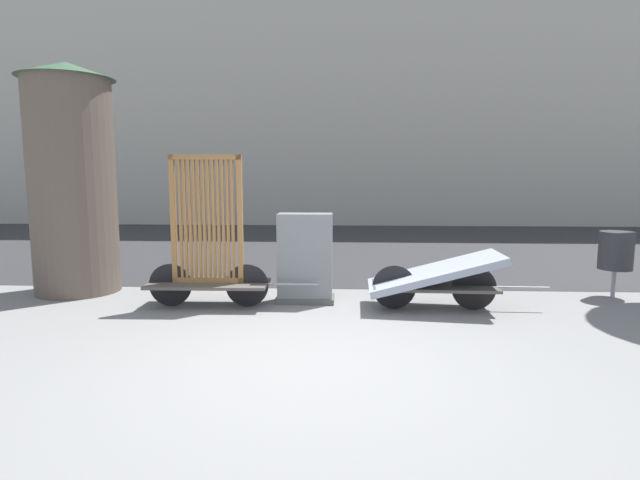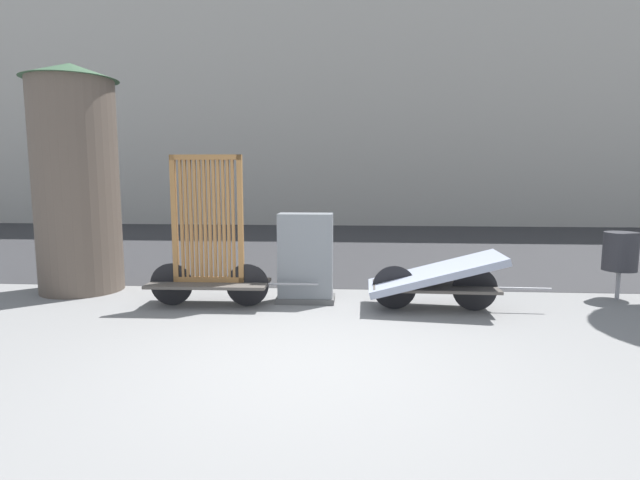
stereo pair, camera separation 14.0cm
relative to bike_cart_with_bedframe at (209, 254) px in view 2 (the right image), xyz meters
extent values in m
plane|color=slate|center=(1.54, -2.08, -0.74)|extent=(60.00, 60.00, 0.00)
cube|color=#2D2D30|center=(1.54, 6.26, -0.73)|extent=(56.00, 10.24, 0.01)
cube|color=#B2ADA3|center=(1.54, 13.38, 6.63)|extent=(48.00, 4.00, 14.74)
cube|color=#4C4742|center=(-0.01, 0.00, -0.42)|extent=(1.66, 0.71, 0.04)
cylinder|color=black|center=(0.53, 0.01, -0.44)|extent=(0.59, 0.05, 0.59)
cylinder|color=black|center=(-0.54, -0.01, -0.44)|extent=(0.59, 0.05, 0.59)
cylinder|color=gray|center=(1.17, 0.03, -0.42)|extent=(0.70, 0.05, 0.03)
cube|color=olive|center=(-0.01, 0.00, -0.36)|extent=(0.99, 0.09, 0.07)
cube|color=olive|center=(-0.01, 0.00, 1.31)|extent=(0.99, 0.09, 0.07)
cube|color=olive|center=(-0.46, -0.01, 0.47)|extent=(0.07, 0.07, 1.75)
cube|color=olive|center=(0.45, 0.01, 0.47)|extent=(0.07, 0.07, 1.75)
cube|color=olive|center=(-0.36, -0.01, 0.47)|extent=(0.04, 0.05, 1.68)
cube|color=olive|center=(-0.30, -0.01, 0.47)|extent=(0.04, 0.05, 1.68)
cube|color=olive|center=(-0.23, -0.01, 0.47)|extent=(0.04, 0.05, 1.68)
cube|color=olive|center=(-0.17, 0.00, 0.47)|extent=(0.04, 0.05, 1.68)
cube|color=olive|center=(-0.10, 0.00, 0.47)|extent=(0.04, 0.05, 1.68)
cube|color=olive|center=(-0.04, 0.00, 0.47)|extent=(0.04, 0.05, 1.68)
cube|color=olive|center=(0.03, 0.00, 0.47)|extent=(0.04, 0.05, 1.68)
cube|color=olive|center=(0.09, 0.00, 0.47)|extent=(0.04, 0.05, 1.68)
cube|color=olive|center=(0.16, 0.00, 0.47)|extent=(0.04, 0.05, 1.68)
cube|color=olive|center=(0.22, 0.00, 0.47)|extent=(0.04, 0.05, 1.68)
cube|color=olive|center=(0.29, 0.01, 0.47)|extent=(0.04, 0.05, 1.68)
cube|color=olive|center=(0.35, 0.01, 0.47)|extent=(0.04, 0.05, 1.68)
cube|color=#4C4742|center=(3.09, 0.00, -0.42)|extent=(1.66, 0.70, 0.04)
cylinder|color=black|center=(3.62, -0.01, -0.44)|extent=(0.59, 0.05, 0.59)
cylinder|color=black|center=(2.55, 0.01, -0.44)|extent=(0.59, 0.05, 0.59)
cylinder|color=gray|center=(4.26, -0.02, -0.42)|extent=(0.70, 0.04, 0.03)
cube|color=#8C93A8|center=(3.09, 0.00, -0.23)|extent=(1.78, 0.91, 0.56)
cube|color=#4C4C4C|center=(1.31, 0.31, -0.70)|extent=(0.83, 0.43, 0.08)
cube|color=slate|center=(1.31, 0.31, -0.10)|extent=(0.77, 0.37, 1.27)
cylinder|color=gray|center=(5.87, 0.79, -0.52)|extent=(0.06, 0.06, 0.43)
cylinder|color=#2D2D33|center=(5.87, 0.79, -0.03)|extent=(0.47, 0.47, 0.56)
cylinder|color=brown|center=(-2.28, 0.79, 0.88)|extent=(1.24, 1.24, 3.24)
cone|color=#335138|center=(-2.28, 0.79, 2.62)|extent=(1.39, 1.39, 0.24)
camera|label=1|loc=(1.87, -6.68, 1.07)|focal=28.00mm
camera|label=2|loc=(2.01, -6.67, 1.07)|focal=28.00mm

